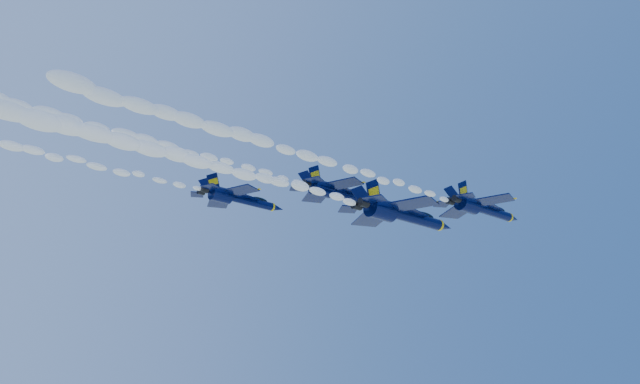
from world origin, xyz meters
TOP-DOWN VIEW (x-y plane):
  - jet_lead at (13.14, -14.86)m, footprint 15.11×12.39m
  - smoke_trail_jet_lead at (-19.83, -14.86)m, footprint 53.02×1.80m
  - jet_second at (5.58, -6.19)m, footprint 19.52×16.01m
  - smoke_trail_jet_second at (-29.27, -6.19)m, footprint 53.02×2.33m
  - jet_third at (0.73, 2.33)m, footprint 15.66×12.85m
  - smoke_trail_jet_third at (-32.48, 2.33)m, footprint 53.02×1.87m
  - jet_fourth at (-9.59, 14.76)m, footprint 15.50×12.71m
  - smoke_trail_jet_fourth at (-42.72, 14.76)m, footprint 53.02×1.85m

SIDE VIEW (x-z plane):
  - smoke_trail_jet_second at x=-29.27m, z-range 149.32..151.42m
  - smoke_trail_jet_lead at x=-19.83m, z-range 149.73..151.36m
  - jet_second at x=5.58m, z-range 147.20..154.45m
  - jet_lead at x=13.14m, z-range 148.15..153.77m
  - smoke_trail_jet_third at x=-32.48m, z-range 154.39..156.07m
  - smoke_trail_jet_fourth at x=-42.72m, z-range 154.68..156.34m
  - jet_third at x=0.73m, z-range 152.74..158.56m
  - jet_fourth at x=-9.59m, z-range 153.05..158.81m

